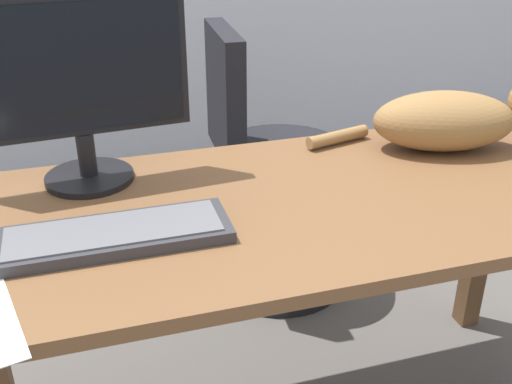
% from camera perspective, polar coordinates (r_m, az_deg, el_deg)
% --- Properties ---
extents(desk, '(1.57, 0.66, 0.70)m').
position_cam_1_polar(desk, '(1.39, 3.60, -4.21)').
color(desk, brown).
rests_on(desk, ground_plane).
extents(office_chair, '(0.48, 0.48, 0.92)m').
position_cam_1_polar(office_chair, '(2.11, 0.96, 0.90)').
color(office_chair, black).
rests_on(office_chair, ground_plane).
extents(monitor, '(0.48, 0.20, 0.41)m').
position_cam_1_polar(monitor, '(1.39, -16.16, 9.48)').
color(monitor, black).
rests_on(monitor, desk).
extents(keyboard, '(0.44, 0.15, 0.03)m').
position_cam_1_polar(keyboard, '(1.21, -12.90, -3.88)').
color(keyboard, '#333338').
rests_on(keyboard, desk).
extents(cat, '(0.59, 0.27, 0.20)m').
position_cam_1_polar(cat, '(1.64, 17.74, 6.48)').
color(cat, olive).
rests_on(cat, desk).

